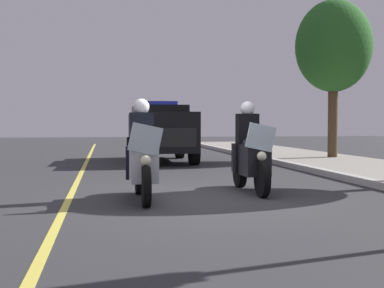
{
  "coord_description": "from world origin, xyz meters",
  "views": [
    {
      "loc": [
        8.63,
        -1.65,
        1.3
      ],
      "look_at": [
        -1.06,
        0.0,
        0.9
      ],
      "focal_mm": 48.13,
      "sensor_mm": 36.0,
      "label": 1
    }
  ],
  "objects_px": {
    "police_motorcycle_lead_left": "(142,159)",
    "police_motorcycle_lead_right": "(250,155)",
    "police_suv": "(160,130)",
    "tree_far_back": "(334,47)"
  },
  "relations": [
    {
      "from": "police_motorcycle_lead_left",
      "to": "tree_far_back",
      "type": "height_order",
      "value": "tree_far_back"
    },
    {
      "from": "police_motorcycle_lead_left",
      "to": "police_motorcycle_lead_right",
      "type": "xyz_separation_m",
      "value": [
        -0.69,
        2.08,
        0.0
      ]
    },
    {
      "from": "police_motorcycle_lead_left",
      "to": "tree_far_back",
      "type": "relative_size",
      "value": 0.39
    },
    {
      "from": "police_motorcycle_lead_left",
      "to": "police_motorcycle_lead_right",
      "type": "relative_size",
      "value": 1.0
    },
    {
      "from": "police_motorcycle_lead_left",
      "to": "police_suv",
      "type": "distance_m",
      "value": 8.78
    },
    {
      "from": "tree_far_back",
      "to": "police_motorcycle_lead_left",
      "type": "bearing_deg",
      "value": -41.02
    },
    {
      "from": "police_suv",
      "to": "police_motorcycle_lead_left",
      "type": "bearing_deg",
      "value": -8.02
    },
    {
      "from": "police_suv",
      "to": "tree_far_back",
      "type": "relative_size",
      "value": 0.89
    },
    {
      "from": "police_motorcycle_lead_left",
      "to": "police_suv",
      "type": "xyz_separation_m",
      "value": [
        -8.68,
        1.22,
        0.37
      ]
    },
    {
      "from": "police_suv",
      "to": "tree_far_back",
      "type": "bearing_deg",
      "value": 87.76
    }
  ]
}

